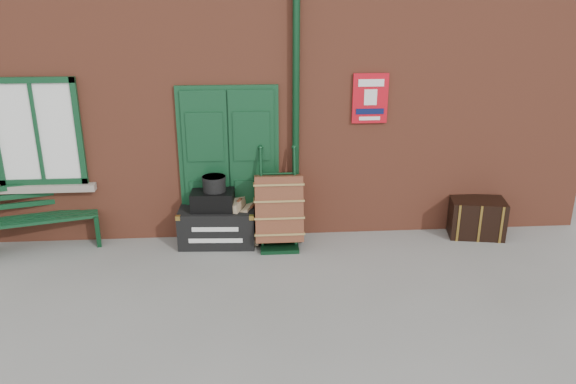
{
  "coord_description": "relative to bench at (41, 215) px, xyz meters",
  "views": [
    {
      "loc": [
        -0.02,
        -6.26,
        3.49
      ],
      "look_at": [
        0.48,
        0.6,
        1.0
      ],
      "focal_mm": 35.0,
      "sensor_mm": 36.0,
      "label": 1
    }
  ],
  "objects": [
    {
      "name": "dark_trunk",
      "position": [
        6.33,
        -0.07,
        -0.2
      ],
      "size": [
        0.86,
        0.64,
        0.56
      ],
      "primitive_type": "cube",
      "rotation": [
        0.0,
        0.0,
        -0.18
      ],
      "color": "black",
      "rests_on": "ground"
    },
    {
      "name": "station_building",
      "position": [
        2.98,
        2.17,
        1.68
      ],
      "size": [
        10.3,
        4.3,
        4.36
      ],
      "color": "brown",
      "rests_on": "ground"
    },
    {
      "name": "houdini_trunk",
      "position": [
        2.49,
        -0.07,
        -0.21
      ],
      "size": [
        1.11,
        0.66,
        0.54
      ],
      "primitive_type": "cube",
      "rotation": [
        0.0,
        0.0,
        -0.06
      ],
      "color": "black",
      "rests_on": "ground"
    },
    {
      "name": "ground",
      "position": [
        2.98,
        -1.32,
        -0.48
      ],
      "size": [
        80.0,
        80.0,
        0.0
      ],
      "primitive_type": "plane",
      "color": "gray",
      "rests_on": "ground"
    },
    {
      "name": "suitcase_back",
      "position": [
        2.8,
        -0.07,
        -0.15
      ],
      "size": [
        0.41,
        0.52,
        0.66
      ],
      "primitive_type": "cube",
      "rotation": [
        0.0,
        -0.15,
        -0.32
      ],
      "color": "tan",
      "rests_on": "ground"
    },
    {
      "name": "suitcase_front",
      "position": [
        2.98,
        -0.07,
        -0.19
      ],
      "size": [
        0.43,
        0.49,
        0.57
      ],
      "primitive_type": "cube",
      "rotation": [
        0.0,
        -0.29,
        -0.32
      ],
      "color": "tan",
      "rests_on": "ground"
    },
    {
      "name": "strongbox",
      "position": [
        2.44,
        -0.07,
        0.2
      ],
      "size": [
        0.62,
        0.47,
        0.27
      ],
      "primitive_type": "cube",
      "rotation": [
        0.0,
        0.0,
        -0.06
      ],
      "color": "black",
      "rests_on": "houdini_trunk"
    },
    {
      "name": "bench",
      "position": [
        0.0,
        0.0,
        0.0
      ],
      "size": [
        1.61,
        0.85,
        0.95
      ],
      "rotation": [
        0.0,
        0.0,
        0.26
      ],
      "color": "#103A1F",
      "rests_on": "ground"
    },
    {
      "name": "hatbox",
      "position": [
        2.47,
        -0.07,
        0.44
      ],
      "size": [
        0.34,
        0.34,
        0.22
      ],
      "primitive_type": "cylinder",
      "rotation": [
        0.0,
        0.0,
        -0.06
      ],
      "color": "black",
      "rests_on": "strongbox"
    },
    {
      "name": "porter_trolley",
      "position": [
        3.37,
        -0.16,
        0.06
      ],
      "size": [
        0.68,
        0.73,
        1.39
      ],
      "rotation": [
        0.0,
        0.0,
        -0.0
      ],
      "color": "black",
      "rests_on": "ground"
    }
  ]
}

